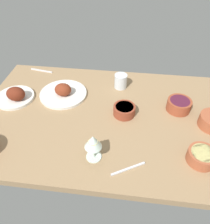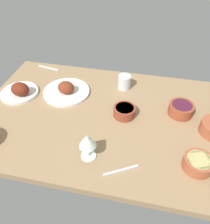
% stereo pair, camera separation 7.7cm
% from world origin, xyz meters
% --- Properties ---
extents(dining_table, '(1.40, 0.90, 0.04)m').
position_xyz_m(dining_table, '(0.00, 0.00, 0.02)').
color(dining_table, '#937551').
rests_on(dining_table, ground).
extents(plate_center_main, '(0.22, 0.22, 0.10)m').
position_xyz_m(plate_center_main, '(0.53, -0.06, 0.07)').
color(plate_center_main, silver).
rests_on(plate_center_main, dining_table).
extents(plate_near_viewer, '(0.28, 0.28, 0.09)m').
position_xyz_m(plate_near_viewer, '(0.27, -0.14, 0.06)').
color(plate_near_viewer, silver).
rests_on(plate_near_viewer, dining_table).
extents(bowl_onions, '(0.13, 0.13, 0.06)m').
position_xyz_m(bowl_onions, '(-0.40, -0.09, 0.07)').
color(bowl_onions, brown).
rests_on(bowl_onions, dining_table).
extents(bowl_potatoes, '(0.13, 0.13, 0.06)m').
position_xyz_m(bowl_potatoes, '(-0.46, 0.24, 0.07)').
color(bowl_potatoes, '#A35133').
rests_on(bowl_potatoes, dining_table).
extents(bowl_cream, '(0.12, 0.12, 0.06)m').
position_xyz_m(bowl_cream, '(-0.10, -0.02, 0.07)').
color(bowl_cream, brown).
rests_on(bowl_cream, dining_table).
extents(wine_glass, '(0.08, 0.08, 0.14)m').
position_xyz_m(wine_glass, '(0.02, 0.29, 0.14)').
color(wine_glass, silver).
rests_on(wine_glass, dining_table).
extents(water_tumbler, '(0.08, 0.08, 0.09)m').
position_xyz_m(water_tumbler, '(-0.06, -0.27, 0.08)').
color(water_tumbler, silver).
rests_on(water_tumbler, dining_table).
extents(fork_loose, '(0.15, 0.09, 0.01)m').
position_xyz_m(fork_loose, '(-0.14, 0.33, 0.04)').
color(fork_loose, silver).
rests_on(fork_loose, dining_table).
extents(spoon_loose, '(0.16, 0.04, 0.01)m').
position_xyz_m(spoon_loose, '(0.49, -0.39, 0.04)').
color(spoon_loose, silver).
rests_on(spoon_loose, dining_table).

